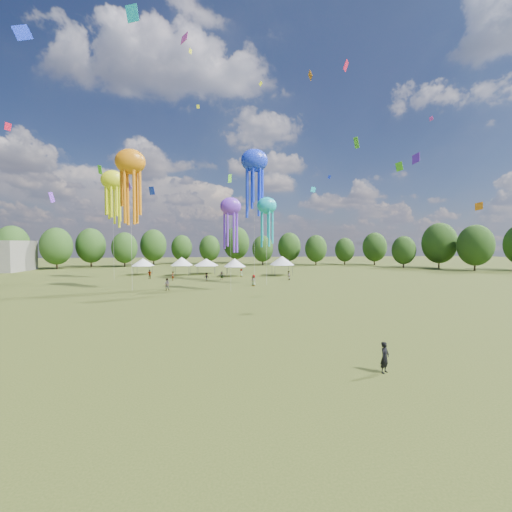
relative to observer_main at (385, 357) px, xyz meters
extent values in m
plane|color=#384416|center=(-7.82, 1.00, -0.88)|extent=(300.00, 300.00, 0.00)
imported|color=black|center=(0.00, 0.00, 0.00)|extent=(0.77, 0.71, 1.76)
imported|color=gray|center=(-17.35, 33.63, 0.06)|extent=(0.97, 0.78, 1.87)
imported|color=gray|center=(-4.42, 52.96, -0.04)|extent=(0.69, 0.91, 1.67)
imported|color=gray|center=(4.43, 45.06, 0.05)|extent=(1.00, 1.10, 1.86)
imported|color=gray|center=(-11.68, 45.45, -0.10)|extent=(1.06, 0.69, 1.55)
imported|color=gray|center=(-23.49, 50.52, 0.06)|extent=(1.16, 0.65, 1.88)
imported|color=gray|center=(-8.76, 47.01, -0.05)|extent=(1.62, 0.97, 1.66)
imported|color=gray|center=(-18.34, 46.92, 0.01)|extent=(0.49, 0.69, 1.78)
imported|color=gray|center=(-3.42, 37.24, 0.08)|extent=(1.07, 1.12, 1.93)
cylinder|color=#47474C|center=(-28.51, 57.39, 0.14)|extent=(0.08, 0.08, 2.03)
cylinder|color=#47474C|center=(-28.51, 60.89, 0.14)|extent=(0.08, 0.08, 2.03)
cylinder|color=#47474C|center=(-25.01, 57.39, 0.14)|extent=(0.08, 0.08, 2.03)
cylinder|color=#47474C|center=(-25.01, 60.89, 0.14)|extent=(0.08, 0.08, 2.03)
cube|color=white|center=(-26.76, 59.14, 1.20)|extent=(3.90, 3.90, 0.10)
cone|color=white|center=(-26.76, 59.14, 2.13)|extent=(5.07, 5.07, 1.74)
cylinder|color=#47474C|center=(-19.40, 55.22, 0.22)|extent=(0.08, 0.08, 2.20)
cylinder|color=#47474C|center=(-19.40, 58.62, 0.22)|extent=(0.08, 0.08, 2.20)
cylinder|color=#47474C|center=(-16.00, 55.22, 0.22)|extent=(0.08, 0.08, 2.20)
cylinder|color=#47474C|center=(-16.00, 58.62, 0.22)|extent=(0.08, 0.08, 2.20)
cube|color=white|center=(-17.70, 56.92, 1.38)|extent=(3.80, 3.80, 0.10)
cone|color=white|center=(-17.70, 56.92, 2.37)|extent=(4.93, 4.93, 1.89)
cylinder|color=#47474C|center=(-14.33, 57.70, 0.08)|extent=(0.08, 0.08, 1.91)
cylinder|color=#47474C|center=(-14.33, 61.74, 0.08)|extent=(0.08, 0.08, 1.91)
cylinder|color=#47474C|center=(-10.29, 57.70, 0.08)|extent=(0.08, 0.08, 1.91)
cylinder|color=#47474C|center=(-10.29, 61.74, 0.08)|extent=(0.08, 0.08, 1.91)
cube|color=white|center=(-12.31, 59.72, 1.09)|extent=(4.45, 4.45, 0.10)
cone|color=white|center=(-12.31, 59.72, 1.96)|extent=(5.78, 5.78, 1.64)
cylinder|color=#47474C|center=(-7.53, 51.66, 0.16)|extent=(0.08, 0.08, 2.08)
cylinder|color=#47474C|center=(-7.53, 55.01, 0.16)|extent=(0.08, 0.08, 2.08)
cylinder|color=#47474C|center=(-4.19, 51.66, 0.16)|extent=(0.08, 0.08, 2.08)
cylinder|color=#47474C|center=(-4.19, 55.01, 0.16)|extent=(0.08, 0.08, 2.08)
cube|color=white|center=(-5.86, 53.33, 1.26)|extent=(3.75, 3.75, 0.10)
cone|color=white|center=(-5.86, 53.33, 2.20)|extent=(4.87, 4.87, 1.79)
cylinder|color=#47474C|center=(2.99, 52.32, 0.28)|extent=(0.08, 0.08, 2.32)
cylinder|color=#47474C|center=(2.99, 56.23, 0.28)|extent=(0.08, 0.08, 2.32)
cylinder|color=#47474C|center=(6.89, 52.32, 0.28)|extent=(0.08, 0.08, 2.32)
cylinder|color=#47474C|center=(6.89, 56.23, 0.28)|extent=(0.08, 0.08, 2.32)
cube|color=white|center=(4.94, 54.27, 1.49)|extent=(4.30, 4.30, 0.10)
cone|color=white|center=(4.94, 54.27, 2.54)|extent=(5.59, 5.59, 1.99)
ellipsoid|color=orange|center=(-22.58, 33.84, 18.80)|extent=(4.50, 3.15, 3.82)
cylinder|color=beige|center=(-22.58, 33.84, 8.96)|extent=(0.03, 0.03, 19.68)
ellipsoid|color=#1A34EB|center=(-2.85, 41.00, 21.39)|extent=(4.88, 3.41, 4.14)
cylinder|color=beige|center=(-2.85, 41.00, 10.25)|extent=(0.03, 0.03, 22.27)
ellipsoid|color=#17B4C5|center=(-0.97, 38.31, 13.01)|extent=(3.45, 2.41, 2.93)
cylinder|color=beige|center=(-0.97, 38.31, 6.07)|extent=(0.03, 0.03, 13.89)
ellipsoid|color=#ECF219|center=(-30.17, 49.58, 18.96)|extent=(4.47, 3.13, 3.80)
cylinder|color=beige|center=(-30.17, 49.58, 9.04)|extent=(0.03, 0.03, 19.84)
ellipsoid|color=#7832E1|center=(-7.51, 31.58, 12.01)|extent=(3.18, 2.22, 2.70)
cylinder|color=beige|center=(-7.51, 31.58, 5.57)|extent=(0.03, 0.03, 12.89)
cube|color=#ECF219|center=(-14.16, 41.97, 40.49)|extent=(0.56, 0.54, 0.90)
cube|color=#51D723|center=(-6.30, 69.27, 23.79)|extent=(0.96, 2.15, 2.54)
cube|color=#1A34EB|center=(20.35, 66.76, 24.31)|extent=(0.93, 0.47, 1.12)
cube|color=#E543AA|center=(-7.71, 45.03, 13.25)|extent=(1.25, 0.98, 1.65)
cube|color=#7832E1|center=(18.29, 25.51, 18.37)|extent=(0.76, 1.52, 1.68)
cube|color=red|center=(12.96, 37.95, 37.51)|extent=(1.32, 1.25, 1.70)
cube|color=#ECF219|center=(-14.12, 62.35, 39.38)|extent=(0.68, 0.34, 0.89)
cube|color=#51D723|center=(22.47, 36.73, 20.00)|extent=(1.02, 1.04, 1.69)
cube|color=#1A34EB|center=(-32.26, 24.79, 31.34)|extent=(2.47, 0.93, 2.59)
cube|color=#17B4C5|center=(-18.64, 20.56, 31.71)|extent=(1.54, 0.57, 1.87)
cube|color=#E543AA|center=(-14.50, 35.28, 38.57)|extent=(1.23, 1.80, 2.14)
cube|color=#7832E1|center=(-30.02, 60.60, 19.87)|extent=(1.90, 1.58, 2.59)
cube|color=red|center=(-39.75, 34.13, 23.43)|extent=(0.72, 0.87, 1.08)
cube|color=orange|center=(9.44, 47.92, 40.74)|extent=(0.44, 1.85, 2.04)
cube|color=#51D723|center=(18.92, 46.70, 27.13)|extent=(0.81, 2.12, 2.43)
cube|color=#17B4C5|center=(17.91, 73.38, 21.98)|extent=(1.69, 0.86, 1.81)
cube|color=#E543AA|center=(24.37, 31.05, 26.27)|extent=(0.48, 0.67, 0.80)
cube|color=#7832E1|center=(-43.64, 53.94, 15.96)|extent=(0.37, 2.01, 2.37)
cube|color=red|center=(-5.67, 51.01, 14.62)|extent=(0.39, 1.28, 1.44)
cube|color=orange|center=(33.01, 30.93, 12.50)|extent=(1.11, 1.51, 1.48)
cube|color=#ECF219|center=(0.65, 58.88, 43.93)|extent=(1.01, 0.56, 1.13)
cube|color=#51D723|center=(-24.81, 27.62, 16.13)|extent=(0.67, 1.01, 1.30)
cube|color=#1A34EB|center=(-22.78, 50.33, 17.12)|extent=(1.35, 0.93, 1.63)
cylinder|color=#38281C|center=(-67.96, 81.52, 0.89)|extent=(0.44, 0.44, 3.53)
ellipsoid|color=#244316|center=(-67.96, 81.52, 5.97)|extent=(8.83, 8.83, 11.04)
cylinder|color=#38281C|center=(-54.99, 79.19, 0.80)|extent=(0.44, 0.44, 3.36)
ellipsoid|color=#244316|center=(-54.99, 79.19, 5.63)|extent=(8.40, 8.40, 10.51)
cylinder|color=#38281C|center=(-48.50, 86.50, 0.83)|extent=(0.44, 0.44, 3.41)
ellipsoid|color=#244316|center=(-48.50, 86.50, 5.73)|extent=(8.53, 8.53, 10.66)
cylinder|color=#38281C|center=(-38.41, 86.03, 0.65)|extent=(0.44, 0.44, 3.07)
ellipsoid|color=#244316|center=(-38.41, 86.03, 5.06)|extent=(7.66, 7.66, 9.58)
cylinder|color=#38281C|center=(-31.33, 94.34, 0.84)|extent=(0.44, 0.44, 3.43)
ellipsoid|color=#244316|center=(-31.33, 94.34, 5.77)|extent=(8.58, 8.58, 10.73)
cylinder|color=#38281C|center=(-22.58, 99.96, 0.59)|extent=(0.44, 0.44, 2.95)
ellipsoid|color=#244316|center=(-22.58, 99.96, 4.83)|extent=(7.37, 7.37, 9.21)
cylinder|color=#38281C|center=(-12.51, 96.06, 0.57)|extent=(0.44, 0.44, 2.89)
ellipsoid|color=#244316|center=(-12.51, 96.06, 4.73)|extent=(7.23, 7.23, 9.04)
cylinder|color=#38281C|center=(-2.90, 100.49, 1.04)|extent=(0.44, 0.44, 3.84)
ellipsoid|color=#244316|center=(-2.90, 100.49, 6.56)|extent=(9.60, 9.60, 11.99)
cylinder|color=#38281C|center=(5.37, 89.44, 0.54)|extent=(0.44, 0.44, 2.84)
ellipsoid|color=#244316|center=(5.37, 89.44, 4.63)|extent=(7.11, 7.11, 8.89)
cylinder|color=#38281C|center=(15.11, 92.04, 0.70)|extent=(0.44, 0.44, 3.16)
ellipsoid|color=#244316|center=(15.11, 92.04, 5.25)|extent=(7.91, 7.91, 9.88)
cylinder|color=#38281C|center=(22.88, 86.29, 0.56)|extent=(0.44, 0.44, 2.88)
ellipsoid|color=#244316|center=(22.88, 86.29, 4.71)|extent=(7.21, 7.21, 9.01)
cylinder|color=#38281C|center=(33.70, 88.25, 0.44)|extent=(0.44, 0.44, 2.63)
ellipsoid|color=#244316|center=(33.70, 88.25, 4.22)|extent=(6.57, 6.57, 8.22)
cylinder|color=#38281C|center=(42.70, 84.73, 0.68)|extent=(0.44, 0.44, 3.13)
ellipsoid|color=#244316|center=(42.70, 84.73, 5.18)|extent=(7.81, 7.81, 9.77)
cylinder|color=#38281C|center=(45.82, 72.82, 0.48)|extent=(0.44, 0.44, 2.72)
ellipsoid|color=#244316|center=(45.82, 72.82, 4.39)|extent=(6.80, 6.80, 8.50)
cylinder|color=#38281C|center=(55.15, 69.92, 1.03)|extent=(0.44, 0.44, 3.81)
ellipsoid|color=#244316|center=(55.15, 69.92, 6.50)|extent=(9.52, 9.52, 11.90)
cylinder|color=#38281C|center=(58.76, 60.80, 0.88)|extent=(0.44, 0.44, 3.51)
ellipsoid|color=#244316|center=(58.76, 60.80, 5.92)|extent=(8.78, 8.78, 10.97)
camera|label=1|loc=(-9.28, -16.75, 6.45)|focal=22.33mm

